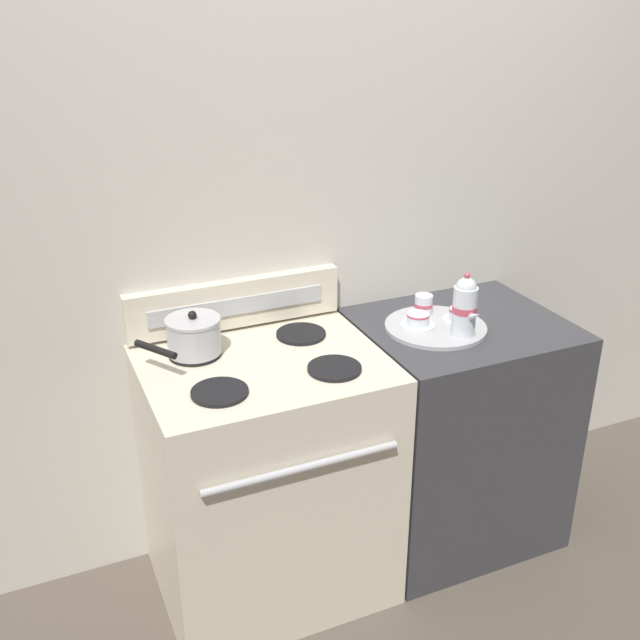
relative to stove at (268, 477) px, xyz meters
name	(u,v)px	position (x,y,z in m)	size (l,w,h in m)	color
ground_plane	(360,550)	(0.36, 0.00, -0.44)	(6.00, 6.00, 0.00)	brown
wall_back	(325,252)	(0.36, 0.33, 0.66)	(6.00, 0.05, 2.20)	beige
stove	(268,477)	(0.00, 0.00, 0.00)	(0.77, 0.64, 0.90)	beige
control_panel	(235,303)	(0.00, 0.28, 0.54)	(0.76, 0.05, 0.17)	beige
side_counter	(455,429)	(0.75, 0.00, 0.00)	(0.71, 0.61, 0.88)	#38383D
saucepan	(193,335)	(-0.19, 0.14, 0.51)	(0.28, 0.25, 0.14)	#B7B7BC
serving_tray	(436,327)	(0.64, 0.00, 0.45)	(0.35, 0.35, 0.01)	#B2B2B7
teapot	(465,306)	(0.68, -0.10, 0.56)	(0.08, 0.13, 0.22)	silver
teacup_left	(460,315)	(0.73, 0.00, 0.48)	(0.12, 0.12, 0.05)	silver
teacup_right	(418,320)	(0.58, 0.02, 0.48)	(0.12, 0.12, 0.05)	silver
creamer_jug	(424,305)	(0.65, 0.10, 0.49)	(0.07, 0.07, 0.07)	silver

